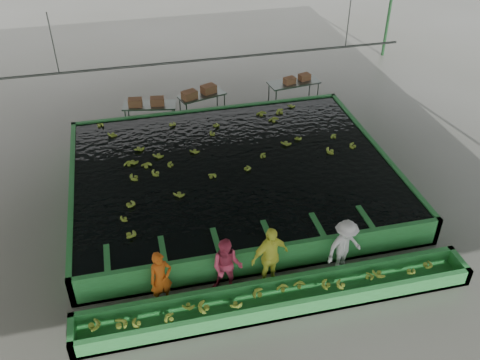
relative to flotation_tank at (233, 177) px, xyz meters
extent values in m
plane|color=#626258|center=(0.00, -1.50, -0.45)|extent=(80.00, 80.00, 0.00)
cube|color=gray|center=(0.00, -1.50, 4.55)|extent=(20.00, 22.00, 0.04)
cube|color=black|center=(0.00, 0.00, 0.40)|extent=(9.70, 7.70, 0.00)
cylinder|color=#59605B|center=(0.00, 3.50, 2.55)|extent=(0.08, 0.08, 14.00)
cylinder|color=#59605B|center=(-5.00, 3.50, 3.55)|extent=(0.04, 0.04, 2.00)
cylinder|color=#59605B|center=(5.00, 3.50, 3.55)|extent=(0.04, 0.04, 2.00)
imported|color=#C14F10|center=(-2.76, -4.30, 0.34)|extent=(0.66, 0.53, 1.58)
imported|color=#CC3C5D|center=(-1.12, -4.30, 0.37)|extent=(0.96, 0.86, 1.64)
imported|color=#F6FC4E|center=(-0.02, -4.30, 0.46)|extent=(1.15, 0.73, 1.81)
imported|color=silver|center=(2.00, -4.30, 0.37)|extent=(1.19, 0.89, 1.64)
camera|label=1|loc=(-3.03, -13.67, 9.75)|focal=40.00mm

